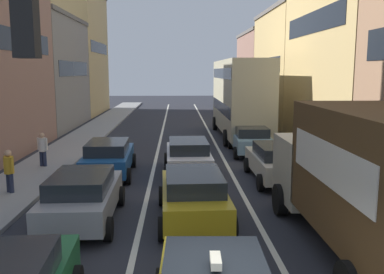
% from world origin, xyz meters
% --- Properties ---
extents(sidewalk_left, '(2.60, 64.00, 0.14)m').
position_xyz_m(sidewalk_left, '(-6.70, 20.00, 0.07)').
color(sidewalk_left, gray).
rests_on(sidewalk_left, ground).
extents(lane_stripe_left, '(0.16, 60.00, 0.01)m').
position_xyz_m(lane_stripe_left, '(-1.70, 20.00, 0.01)').
color(lane_stripe_left, silver).
rests_on(lane_stripe_left, ground).
extents(lane_stripe_right, '(0.16, 60.00, 0.01)m').
position_xyz_m(lane_stripe_right, '(1.70, 20.00, 0.01)').
color(lane_stripe_right, silver).
rests_on(lane_stripe_right, ground).
extents(building_row_right, '(7.20, 43.90, 12.74)m').
position_xyz_m(building_row_right, '(9.90, 20.87, 5.16)').
color(building_row_right, '#936B5B').
rests_on(building_row_right, ground).
extents(removalist_box_truck, '(2.72, 7.71, 3.58)m').
position_xyz_m(removalist_box_truck, '(3.70, 3.73, 1.97)').
color(removalist_box_truck, '#B7B29E').
rests_on(removalist_box_truck, ground).
extents(sedan_centre_lane_second, '(2.18, 4.36, 1.49)m').
position_xyz_m(sedan_centre_lane_second, '(-0.17, 6.25, 0.80)').
color(sedan_centre_lane_second, '#B29319').
rests_on(sedan_centre_lane_second, ground).
extents(wagon_left_lane_second, '(2.13, 4.33, 1.49)m').
position_xyz_m(wagon_left_lane_second, '(-3.39, 6.24, 0.80)').
color(wagon_left_lane_second, gray).
rests_on(wagon_left_lane_second, ground).
extents(hatchback_centre_lane_third, '(2.14, 4.34, 1.49)m').
position_xyz_m(hatchback_centre_lane_third, '(-0.17, 11.98, 0.80)').
color(hatchback_centre_lane_third, silver).
rests_on(hatchback_centre_lane_third, ground).
extents(sedan_left_lane_third, '(2.17, 4.35, 1.49)m').
position_xyz_m(sedan_left_lane_third, '(-3.52, 11.78, 0.80)').
color(sedan_left_lane_third, '#194C8C').
rests_on(sedan_left_lane_third, ground).
extents(sedan_right_lane_behind_truck, '(2.08, 4.31, 1.49)m').
position_xyz_m(sedan_right_lane_behind_truck, '(3.34, 10.68, 0.80)').
color(sedan_right_lane_behind_truck, beige).
rests_on(sedan_right_lane_behind_truck, ground).
extents(wagon_right_lane_far, '(2.16, 4.35, 1.49)m').
position_xyz_m(wagon_right_lane_far, '(3.27, 16.31, 0.80)').
color(wagon_right_lane_far, '#759EB7').
rests_on(wagon_right_lane_far, ground).
extents(bus_mid_queue_primary, '(2.83, 10.51, 5.06)m').
position_xyz_m(bus_mid_queue_primary, '(3.49, 21.72, 2.83)').
color(bus_mid_queue_primary, '#BFB793').
rests_on(bus_mid_queue_primary, ground).
extents(pedestrian_near_kerb, '(0.43, 0.39, 1.66)m').
position_xyz_m(pedestrian_near_kerb, '(-6.53, 8.97, 0.95)').
color(pedestrian_near_kerb, '#262D47').
rests_on(pedestrian_near_kerb, ground).
extents(pedestrian_mid_sidewalk, '(0.51, 0.34, 1.66)m').
position_xyz_m(pedestrian_mid_sidewalk, '(-6.65, 13.11, 0.95)').
color(pedestrian_mid_sidewalk, '#262D47').
rests_on(pedestrian_mid_sidewalk, ground).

